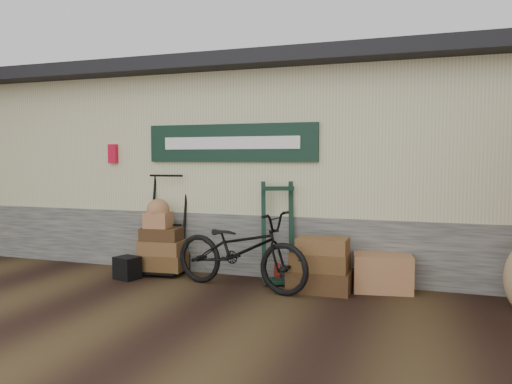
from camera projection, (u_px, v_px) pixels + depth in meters
ground at (225, 293)px, 6.38m from camera, size 80.00×80.00×0.00m
station_building at (283, 165)px, 8.85m from camera, size 14.40×4.10×3.20m
porter_trolley at (167, 217)px, 7.54m from camera, size 0.89×0.70×1.68m
green_barrow at (278, 232)px, 6.93m from camera, size 0.63×0.59×1.40m
suitcase_stack at (320, 264)px, 6.47m from camera, size 0.81×0.51×0.71m
wicker_hamper at (382, 273)px, 6.49m from camera, size 0.80×0.59×0.48m
black_trunk at (127, 268)px, 7.13m from camera, size 0.39×0.35×0.32m
bicycle at (240, 245)px, 6.58m from camera, size 1.07×2.09×1.16m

